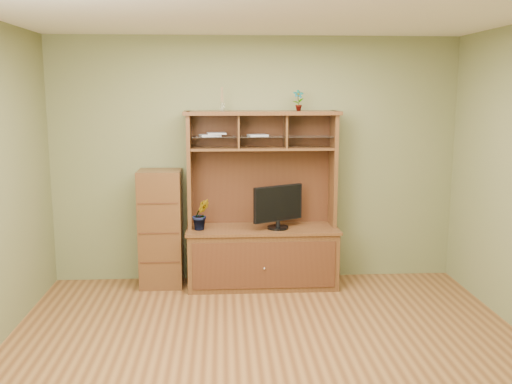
{
  "coord_description": "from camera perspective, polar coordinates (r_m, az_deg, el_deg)",
  "views": [
    {
      "loc": [
        -0.37,
        -4.3,
        2.1
      ],
      "look_at": [
        -0.04,
        1.2,
        1.13
      ],
      "focal_mm": 40.0,
      "sensor_mm": 36.0,
      "label": 1
    }
  ],
  "objects": [
    {
      "name": "orchid_plant",
      "position": [
        6.08,
        -5.53,
        -2.25
      ],
      "size": [
        0.22,
        0.19,
        0.33
      ],
      "primitive_type": "imported",
      "rotation": [
        0.0,
        0.0,
        0.29
      ],
      "color": "#345C1F",
      "rests_on": "media_hutch"
    },
    {
      "name": "monitor",
      "position": [
        6.09,
        2.22,
        -1.41
      ],
      "size": [
        0.54,
        0.32,
        0.47
      ],
      "rotation": [
        0.0,
        0.0,
        0.49
      ],
      "color": "black",
      "rests_on": "media_hutch"
    },
    {
      "name": "room",
      "position": [
        4.38,
        1.44,
        0.1
      ],
      "size": [
        4.54,
        4.04,
        2.74
      ],
      "color": "brown",
      "rests_on": "ground"
    },
    {
      "name": "side_cabinet",
      "position": [
        6.28,
        -9.48,
        -3.62
      ],
      "size": [
        0.46,
        0.42,
        1.28
      ],
      "color": "#432613",
      "rests_on": "room"
    },
    {
      "name": "reed_diffuser",
      "position": [
        6.1,
        -3.41,
        9.01
      ],
      "size": [
        0.05,
        0.05,
        0.25
      ],
      "color": "silver",
      "rests_on": "media_hutch"
    },
    {
      "name": "magazines",
      "position": [
        6.12,
        -2.87,
        5.74
      ],
      "size": [
        0.75,
        0.21,
        0.04
      ],
      "color": "#A8A8AD",
      "rests_on": "media_hutch"
    },
    {
      "name": "top_plant",
      "position": [
        6.16,
        4.26,
        9.14
      ],
      "size": [
        0.12,
        0.09,
        0.23
      ],
      "primitive_type": "imported",
      "rotation": [
        0.0,
        0.0,
        0.08
      ],
      "color": "#266222",
      "rests_on": "media_hutch"
    },
    {
      "name": "media_hutch",
      "position": [
        6.24,
        0.63,
        -4.66
      ],
      "size": [
        1.66,
        0.61,
        1.9
      ],
      "color": "#432613",
      "rests_on": "room"
    }
  ]
}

